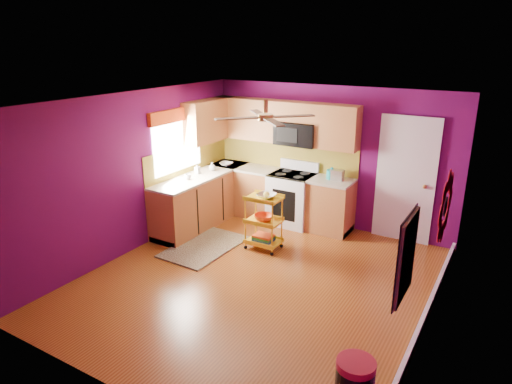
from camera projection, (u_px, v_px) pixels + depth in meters
The scene contains 17 objects.
ground at pixel (258, 281), 6.41m from camera, with size 5.00×5.00×0.00m, color #6A3210.
room_envelope at pixel (259, 170), 5.88m from camera, with size 4.54×5.04×2.52m.
lower_cabinets at pixel (245, 199), 8.40m from camera, with size 2.81×2.31×0.94m.
electric_range at pixel (292, 198), 8.29m from camera, with size 0.76×0.66×1.13m.
upper_cabinetry at pixel (259, 123), 8.21m from camera, with size 2.80×2.30×1.26m.
left_window at pixel (177, 131), 7.79m from camera, with size 0.08×1.35×1.08m.
panel_door at pixel (405, 181), 7.44m from camera, with size 0.95×0.11×2.15m.
right_wall_art at pixel (431, 226), 4.60m from camera, with size 0.04×2.74×1.04m.
ceiling_fan at pixel (266, 116), 5.84m from camera, with size 1.01×1.01×0.26m.
shag_rug at pixel (204, 246), 7.45m from camera, with size 0.87×1.42×0.02m, color black.
rolling_cart at pixel (264, 220), 7.26m from camera, with size 0.55×0.40×0.98m.
teal_kettle at pixel (332, 174), 7.84m from camera, with size 0.18×0.18×0.21m.
toaster at pixel (337, 175), 7.78m from camera, with size 0.22×0.15×0.18m, color beige.
soap_bottle_a at pixel (197, 169), 8.14m from camera, with size 0.09×0.09×0.19m, color #EA3F72.
soap_bottle_b at pixel (212, 166), 8.34m from camera, with size 0.13×0.13×0.16m, color white.
counter_dish at pixel (226, 164), 8.71m from camera, with size 0.24×0.24×0.06m, color white.
counter_cup at pixel (188, 177), 7.83m from camera, with size 0.12×0.12×0.09m, color white.
Camera 1 is at (2.88, -4.89, 3.23)m, focal length 32.00 mm.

